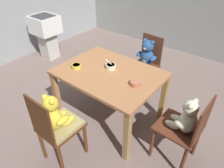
% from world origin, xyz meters
% --- Properties ---
extents(ground_plane, '(5.20, 5.20, 0.04)m').
position_xyz_m(ground_plane, '(0.00, 0.00, -0.02)').
color(ground_plane, '#79655F').
extents(dining_table, '(1.19, 0.89, 0.71)m').
position_xyz_m(dining_table, '(0.00, 0.00, 0.61)').
color(dining_table, '#A76E44').
rests_on(dining_table, ground_plane).
extents(teddy_chair_near_front, '(0.37, 0.40, 0.89)m').
position_xyz_m(teddy_chair_near_front, '(-0.00, -0.82, 0.56)').
color(teddy_chair_near_front, '#562F15').
rests_on(teddy_chair_near_front, ground_plane).
extents(teddy_chair_far_center, '(0.39, 0.39, 0.87)m').
position_xyz_m(teddy_chair_far_center, '(0.03, 0.82, 0.57)').
color(teddy_chair_far_center, '#57301F').
rests_on(teddy_chair_far_center, ground_plane).
extents(teddy_chair_near_right, '(0.43, 0.40, 0.85)m').
position_xyz_m(teddy_chair_near_right, '(0.98, -0.05, 0.54)').
color(teddy_chair_near_right, '#562A1A').
rests_on(teddy_chair_near_right, ground_plane).
extents(porridge_bowl_terracotta_near_right, '(0.12, 0.12, 0.05)m').
position_xyz_m(porridge_bowl_terracotta_near_right, '(0.38, -0.03, 0.74)').
color(porridge_bowl_terracotta_near_right, '#B66A4E').
rests_on(porridge_bowl_terracotta_near_right, dining_table).
extents(porridge_bowl_yellow_near_left, '(0.11, 0.11, 0.05)m').
position_xyz_m(porridge_bowl_yellow_near_left, '(-0.37, -0.18, 0.73)').
color(porridge_bowl_yellow_near_left, gold).
rests_on(porridge_bowl_yellow_near_left, dining_table).
extents(porridge_bowl_cream_center, '(0.13, 0.12, 0.11)m').
position_xyz_m(porridge_bowl_cream_center, '(-0.04, 0.07, 0.74)').
color(porridge_bowl_cream_center, beige).
rests_on(porridge_bowl_cream_center, dining_table).
extents(sink_basin, '(0.48, 0.44, 0.84)m').
position_xyz_m(sink_basin, '(-2.05, 0.60, 0.55)').
color(sink_basin, '#B7B2A8').
rests_on(sink_basin, ground_plane).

